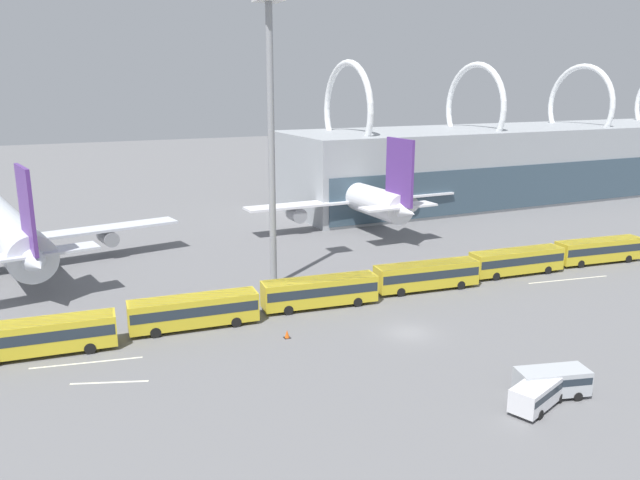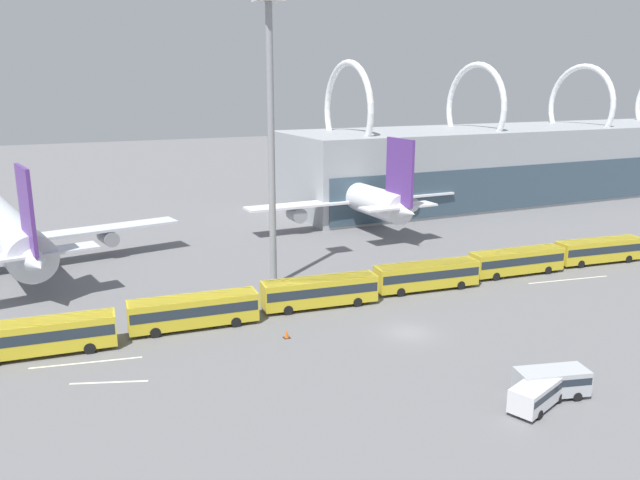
% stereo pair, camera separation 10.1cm
% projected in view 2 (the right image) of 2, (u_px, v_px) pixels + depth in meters
% --- Properties ---
extents(ground_plane, '(440.00, 440.00, 0.00)m').
position_uv_depth(ground_plane, '(409.00, 333.00, 58.82)').
color(ground_plane, slate).
extents(terminal_building, '(104.09, 24.07, 26.93)m').
position_uv_depth(terminal_building, '(526.00, 160.00, 129.10)').
color(terminal_building, '#9EA3A8').
rests_on(terminal_building, ground_plane).
extents(airliner_at_gate_near, '(42.42, 39.74, 14.68)m').
position_uv_depth(airliner_at_gate_near, '(8.00, 232.00, 77.66)').
color(airliner_at_gate_near, silver).
rests_on(airliner_at_gate_near, ground_plane).
extents(airliner_at_gate_far, '(37.27, 36.73, 15.37)m').
position_uv_depth(airliner_at_gate_far, '(353.00, 195.00, 101.66)').
color(airliner_at_gate_far, white).
rests_on(airliner_at_gate_far, ground_plane).
extents(shuttle_bus_0, '(12.41, 3.66, 3.12)m').
position_uv_depth(shuttle_bus_0, '(42.00, 335.00, 53.67)').
color(shuttle_bus_0, gold).
rests_on(shuttle_bus_0, ground_plane).
extents(shuttle_bus_1, '(12.40, 3.60, 3.12)m').
position_uv_depth(shuttle_bus_1, '(194.00, 310.00, 59.60)').
color(shuttle_bus_1, gold).
rests_on(shuttle_bus_1, ground_plane).
extents(shuttle_bus_2, '(12.44, 3.94, 3.12)m').
position_uv_depth(shuttle_bus_2, '(320.00, 290.00, 65.21)').
color(shuttle_bus_2, gold).
rests_on(shuttle_bus_2, ground_plane).
extents(shuttle_bus_3, '(12.43, 3.86, 3.12)m').
position_uv_depth(shuttle_bus_3, '(427.00, 274.00, 70.68)').
color(shuttle_bus_3, gold).
rests_on(shuttle_bus_3, ground_plane).
extents(shuttle_bus_4, '(12.40, 3.60, 3.12)m').
position_uv_depth(shuttle_bus_4, '(517.00, 260.00, 76.33)').
color(shuttle_bus_4, gold).
rests_on(shuttle_bus_4, ground_plane).
extents(shuttle_bus_5, '(12.45, 3.99, 3.12)m').
position_uv_depth(shuttle_bus_5, '(599.00, 249.00, 81.33)').
color(shuttle_bus_5, gold).
rests_on(shuttle_bus_5, ground_plane).
extents(service_van_foreground, '(6.00, 3.83, 2.01)m').
position_uv_depth(service_van_foreground, '(539.00, 391.00, 45.13)').
color(service_van_foreground, silver).
rests_on(service_van_foreground, ground_plane).
extents(service_van_crossing, '(5.74, 3.45, 2.16)m').
position_uv_depth(service_van_crossing, '(552.00, 381.00, 46.57)').
color(service_van_crossing, '#B2B7BC').
rests_on(service_van_crossing, ground_plane).
extents(floodlight_mast, '(2.82, 2.82, 31.88)m').
position_uv_depth(floodlight_mast, '(271.00, 117.00, 68.04)').
color(floodlight_mast, gray).
rests_on(floodlight_mast, ground_plane).
extents(lane_stripe_0, '(11.15, 4.80, 0.01)m').
position_uv_depth(lane_stripe_0, '(47.00, 342.00, 56.76)').
color(lane_stripe_0, silver).
rests_on(lane_stripe_0, ground_plane).
extents(lane_stripe_1, '(5.79, 2.31, 0.01)m').
position_uv_depth(lane_stripe_1, '(109.00, 382.00, 49.05)').
color(lane_stripe_1, silver).
rests_on(lane_stripe_1, ground_plane).
extents(lane_stripe_2, '(10.85, 1.97, 0.01)m').
position_uv_depth(lane_stripe_2, '(568.00, 280.00, 74.72)').
color(lane_stripe_2, silver).
rests_on(lane_stripe_2, ground_plane).
extents(lane_stripe_3, '(8.97, 1.93, 0.01)m').
position_uv_depth(lane_stripe_3, '(86.00, 363.00, 52.51)').
color(lane_stripe_3, silver).
rests_on(lane_stripe_3, ground_plane).
extents(traffic_cone_0, '(0.62, 0.62, 0.78)m').
position_uv_depth(traffic_cone_0, '(287.00, 334.00, 57.55)').
color(traffic_cone_0, black).
rests_on(traffic_cone_0, ground_plane).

